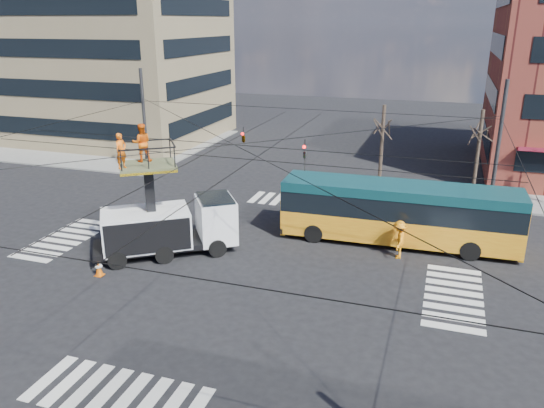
{
  "coord_description": "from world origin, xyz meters",
  "views": [
    {
      "loc": [
        8.97,
        -21.55,
        11.13
      ],
      "look_at": [
        1.32,
        1.45,
        2.75
      ],
      "focal_mm": 35.0,
      "sensor_mm": 36.0,
      "label": 1
    }
  ],
  "objects_px": {
    "worker_ground": "(167,238)",
    "flagger": "(399,240)",
    "utility_truck": "(168,214)",
    "traffic_cone": "(99,268)",
    "city_bus": "(398,212)"
  },
  "relations": [
    {
      "from": "traffic_cone",
      "to": "flagger",
      "type": "relative_size",
      "value": 0.38
    },
    {
      "from": "city_bus",
      "to": "flagger",
      "type": "bearing_deg",
      "value": -83.06
    },
    {
      "from": "utility_truck",
      "to": "worker_ground",
      "type": "xyz_separation_m",
      "value": [
        0.09,
        -0.38,
        -1.17
      ]
    },
    {
      "from": "city_bus",
      "to": "traffic_cone",
      "type": "xyz_separation_m",
      "value": [
        -12.6,
        -8.24,
        -1.36
      ]
    },
    {
      "from": "utility_truck",
      "to": "traffic_cone",
      "type": "distance_m",
      "value": 4.2
    },
    {
      "from": "utility_truck",
      "to": "flagger",
      "type": "relative_size",
      "value": 3.67
    },
    {
      "from": "flagger",
      "to": "utility_truck",
      "type": "bearing_deg",
      "value": -77.07
    },
    {
      "from": "traffic_cone",
      "to": "worker_ground",
      "type": "height_order",
      "value": "worker_ground"
    },
    {
      "from": "city_bus",
      "to": "utility_truck",
      "type": "bearing_deg",
      "value": -157.21
    },
    {
      "from": "worker_ground",
      "to": "flagger",
      "type": "relative_size",
      "value": 0.96
    },
    {
      "from": "worker_ground",
      "to": "flagger",
      "type": "height_order",
      "value": "flagger"
    },
    {
      "from": "traffic_cone",
      "to": "city_bus",
      "type": "bearing_deg",
      "value": 33.18
    },
    {
      "from": "worker_ground",
      "to": "city_bus",
      "type": "bearing_deg",
      "value": -54.77
    },
    {
      "from": "flagger",
      "to": "city_bus",
      "type": "bearing_deg",
      "value": -173.72
    },
    {
      "from": "traffic_cone",
      "to": "worker_ground",
      "type": "relative_size",
      "value": 0.39
    }
  ]
}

